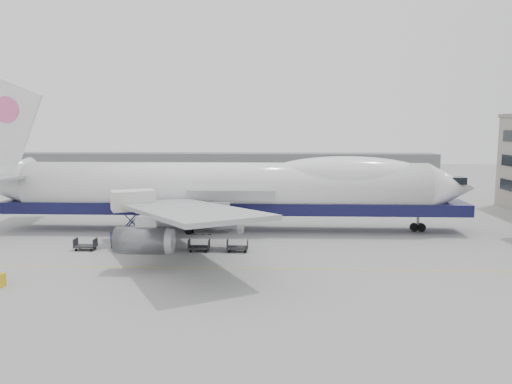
{
  "coord_description": "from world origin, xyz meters",
  "views": [
    {
      "loc": [
        6.71,
        -52.31,
        13.56
      ],
      "look_at": [
        4.24,
        6.0,
        5.84
      ],
      "focal_mm": 35.0,
      "sensor_mm": 36.0,
      "label": 1
    }
  ],
  "objects": [
    {
      "name": "catering_truck",
      "position": [
        -10.08,
        4.52,
        3.45
      ],
      "size": [
        5.8,
        5.0,
        6.15
      ],
      "rotation": [
        0.0,
        0.0,
        0.43
      ],
      "color": "navy",
      "rests_on": "ground"
    },
    {
      "name": "airliner",
      "position": [
        0.64,
        12.0,
        5.62
      ],
      "size": [
        67.0,
        55.3,
        19.98
      ],
      "color": "white",
      "rests_on": "ground"
    },
    {
      "name": "hangar",
      "position": [
        -10.0,
        70.0,
        3.5
      ],
      "size": [
        110.0,
        8.0,
        7.0
      ],
      "primitive_type": "cube",
      "color": "slate",
      "rests_on": "ground"
    },
    {
      "name": "dolly_3",
      "position": [
        -1.75,
        0.49,
        0.53
      ],
      "size": [
        2.3,
        1.35,
        1.3
      ],
      "color": "#2D2D30",
      "rests_on": "ground"
    },
    {
      "name": "ground",
      "position": [
        0.0,
        0.0,
        0.0
      ],
      "size": [
        260.0,
        260.0,
        0.0
      ],
      "primitive_type": "plane",
      "color": "gray",
      "rests_on": "ground"
    },
    {
      "name": "apron_line",
      "position": [
        0.0,
        -6.0,
        0.01
      ],
      "size": [
        60.0,
        0.15,
        0.01
      ],
      "primitive_type": "cube",
      "color": "gold",
      "rests_on": "ground"
    },
    {
      "name": "dolly_4",
      "position": [
        2.45,
        0.49,
        0.53
      ],
      "size": [
        2.3,
        1.35,
        1.3
      ],
      "color": "#2D2D30",
      "rests_on": "ground"
    },
    {
      "name": "dolly_1",
      "position": [
        -10.15,
        0.49,
        0.53
      ],
      "size": [
        2.3,
        1.35,
        1.3
      ],
      "color": "#2D2D30",
      "rests_on": "ground"
    },
    {
      "name": "dolly_0",
      "position": [
        -14.35,
        0.49,
        0.53
      ],
      "size": [
        2.3,
        1.35,
        1.3
      ],
      "color": "#2D2D30",
      "rests_on": "ground"
    },
    {
      "name": "dolly_2",
      "position": [
        -5.95,
        0.49,
        0.53
      ],
      "size": [
        2.3,
        1.35,
        1.3
      ],
      "color": "#2D2D30",
      "rests_on": "ground"
    }
  ]
}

